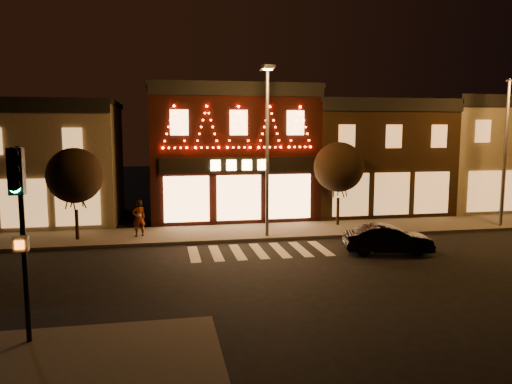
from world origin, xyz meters
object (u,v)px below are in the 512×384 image
object	(u,v)px
traffic_signal_near	(19,207)
pedestrian	(139,218)
streetlamp_mid	(267,139)
dark_sedan	(388,239)

from	to	relation	value
traffic_signal_near	pedestrian	xyz separation A→B (m)	(2.27, 12.68, -2.61)
streetlamp_mid	dark_sedan	size ratio (longest dim) A/B	2.15
dark_sedan	pedestrian	distance (m)	12.39
traffic_signal_near	dark_sedan	bearing A→B (deg)	28.09
dark_sedan	streetlamp_mid	bearing A→B (deg)	62.30
streetlamp_mid	dark_sedan	xyz separation A→B (m)	(4.79, -3.83, -4.49)
pedestrian	traffic_signal_near	bearing A→B (deg)	55.44
traffic_signal_near	pedestrian	world-z (taller)	traffic_signal_near
traffic_signal_near	streetlamp_mid	world-z (taller)	streetlamp_mid
traffic_signal_near	streetlamp_mid	xyz separation A→B (m)	(8.73, 11.34, 1.43)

